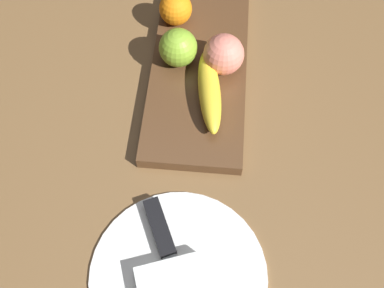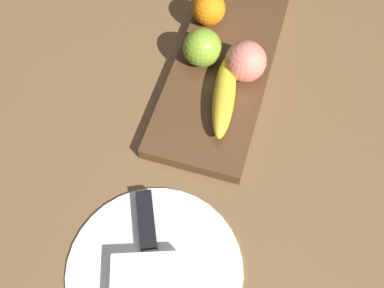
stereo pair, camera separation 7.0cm
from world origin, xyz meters
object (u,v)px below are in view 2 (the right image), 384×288
at_px(fruit_tray, 222,69).
at_px(orange_near_apple, 209,9).
at_px(dinner_plate, 155,269).
at_px(knife, 147,230).
at_px(apple, 202,48).
at_px(peach, 246,61).
at_px(banana, 224,95).

distance_m(fruit_tray, orange_near_apple, 0.12).
height_order(fruit_tray, orange_near_apple, orange_near_apple).
xyz_separation_m(dinner_plate, knife, (-0.05, -0.03, 0.01)).
bearing_deg(apple, peach, 83.19).
xyz_separation_m(peach, knife, (0.31, -0.07, -0.04)).
bearing_deg(banana, dinner_plate, 166.81).
xyz_separation_m(banana, dinner_plate, (0.30, -0.02, -0.04)).
bearing_deg(knife, peach, 142.66).
relative_size(banana, orange_near_apple, 2.77).
bearing_deg(orange_near_apple, peach, 41.78).
bearing_deg(fruit_tray, apple, -89.31).
height_order(banana, orange_near_apple, orange_near_apple).
height_order(fruit_tray, dinner_plate, fruit_tray).
bearing_deg(fruit_tray, peach, 76.67).
bearing_deg(banana, fruit_tray, 7.66).
relative_size(apple, knife, 0.39).
bearing_deg(knife, fruit_tray, 150.27).
distance_m(orange_near_apple, dinner_plate, 0.47).
bearing_deg(apple, dinner_plate, 5.72).
bearing_deg(orange_near_apple, fruit_tray, 28.67).
bearing_deg(orange_near_apple, dinner_plate, 6.33).
bearing_deg(dinner_plate, knife, -150.75).
height_order(fruit_tray, apple, apple).
bearing_deg(apple, fruit_tray, 90.69).
bearing_deg(peach, banana, -16.27).
distance_m(banana, peach, 0.07).
distance_m(fruit_tray, banana, 0.08).
bearing_deg(dinner_plate, fruit_tray, 180.00).
distance_m(fruit_tray, dinner_plate, 0.37).
relative_size(banana, knife, 0.98).
relative_size(apple, dinner_plate, 0.26).
bearing_deg(knife, orange_near_apple, 158.49).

